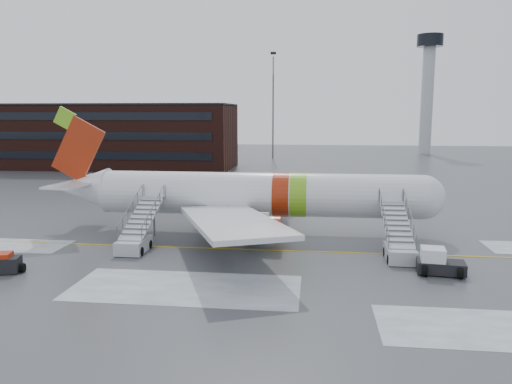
# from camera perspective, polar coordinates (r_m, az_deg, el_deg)

# --- Properties ---
(ground) EXTENTS (260.00, 260.00, 0.00)m
(ground) POSITION_cam_1_polar(r_m,az_deg,el_deg) (39.95, 4.04, -6.34)
(ground) COLOR #494C4F
(ground) RESTS_ON ground
(airliner) EXTENTS (35.03, 32.97, 11.18)m
(airliner) POSITION_cam_1_polar(r_m,az_deg,el_deg) (44.06, -0.92, -0.32)
(airliner) COLOR white
(airliner) RESTS_ON ground
(airstair_fwd) EXTENTS (2.05, 7.70, 3.48)m
(airstair_fwd) POSITION_cam_1_polar(r_m,az_deg,el_deg) (38.29, 15.99, -5.71)
(airstair_fwd) COLOR #AFB2B7
(airstair_fwd) RESTS_ON ground
(airstair_aft) EXTENTS (2.05, 7.70, 3.48)m
(airstair_aft) POSITION_cam_1_polar(r_m,az_deg,el_deg) (40.17, -13.45, -4.92)
(airstair_aft) COLOR #B3B5BA
(airstair_aft) RESTS_ON ground
(pushback_tug) EXTENTS (3.23, 2.58, 1.74)m
(pushback_tug) POSITION_cam_1_polar(r_m,az_deg,el_deg) (35.47, 20.08, -7.58)
(pushback_tug) COLOR black
(pushback_tug) RESTS_ON ground
(baggage_tractor) EXTENTS (2.76, 1.64, 1.38)m
(baggage_tractor) POSITION_cam_1_polar(r_m,az_deg,el_deg) (37.58, -26.87, -7.39)
(baggage_tractor) COLOR black
(baggage_tractor) RESTS_ON ground
(terminal_building) EXTENTS (62.00, 16.11, 12.30)m
(terminal_building) POSITION_cam_1_polar(r_m,az_deg,el_deg) (104.58, -19.95, 6.09)
(terminal_building) COLOR #3F1E16
(terminal_building) RESTS_ON ground
(control_tower) EXTENTS (6.40, 6.40, 30.00)m
(control_tower) POSITION_cam_1_polar(r_m,az_deg,el_deg) (136.70, 19.06, 11.98)
(control_tower) COLOR #B2B5BA
(control_tower) RESTS_ON ground
(light_mast_far_n) EXTENTS (1.20, 1.20, 24.25)m
(light_mast_far_n) POSITION_cam_1_polar(r_m,az_deg,el_deg) (116.94, 1.97, 10.62)
(light_mast_far_n) COLOR #595B60
(light_mast_far_n) RESTS_ON ground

